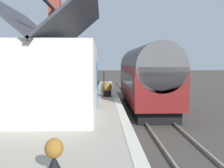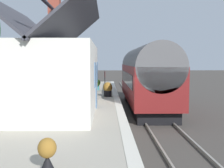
{
  "view_description": "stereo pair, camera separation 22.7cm",
  "coord_description": "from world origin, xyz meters",
  "px_view_note": "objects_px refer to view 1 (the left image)",
  "views": [
    {
      "loc": [
        -14.12,
        2.05,
        3.29
      ],
      "look_at": [
        1.11,
        1.5,
        1.98
      ],
      "focal_mm": 42.97,
      "sensor_mm": 36.0,
      "label": 1
    },
    {
      "loc": [
        -14.12,
        1.82,
        3.29
      ],
      "look_at": [
        1.11,
        1.5,
        1.98
      ],
      "focal_mm": 42.97,
      "sensor_mm": 36.0,
      "label": 2
    }
  ],
  "objects_px": {
    "bench_mid_platform": "(83,88)",
    "planter_edge_far": "(95,84)",
    "bench_near_building": "(89,81)",
    "planter_under_sign": "(107,89)",
    "planter_bench_right": "(54,155)",
    "station_sign_board": "(104,76)",
    "station_building": "(51,75)",
    "planter_edge_near": "(72,83)",
    "bench_platform_end": "(89,82)",
    "train": "(146,77)"
  },
  "relations": [
    {
      "from": "station_building",
      "to": "planter_edge_far",
      "type": "relative_size",
      "value": 8.09
    },
    {
      "from": "bench_near_building",
      "to": "planter_bench_right",
      "type": "bearing_deg",
      "value": -179.4
    },
    {
      "from": "train",
      "to": "station_sign_board",
      "type": "relative_size",
      "value": 6.68
    },
    {
      "from": "bench_mid_platform",
      "to": "planter_edge_far",
      "type": "distance_m",
      "value": 2.88
    },
    {
      "from": "planter_edge_far",
      "to": "planter_bench_right",
      "type": "distance_m",
      "value": 15.87
    },
    {
      "from": "station_building",
      "to": "bench_platform_end",
      "type": "distance_m",
      "value": 10.74
    },
    {
      "from": "planter_edge_near",
      "to": "planter_bench_right",
      "type": "bearing_deg",
      "value": -174.76
    },
    {
      "from": "bench_platform_end",
      "to": "planter_bench_right",
      "type": "bearing_deg",
      "value": -179.53
    },
    {
      "from": "bench_near_building",
      "to": "planter_under_sign",
      "type": "relative_size",
      "value": 1.5
    },
    {
      "from": "station_building",
      "to": "planter_under_sign",
      "type": "distance_m",
      "value": 5.79
    },
    {
      "from": "station_building",
      "to": "bench_platform_end",
      "type": "height_order",
      "value": "station_building"
    },
    {
      "from": "station_building",
      "to": "station_sign_board",
      "type": "distance_m",
      "value": 8.13
    },
    {
      "from": "train",
      "to": "bench_platform_end",
      "type": "xyz_separation_m",
      "value": [
        4.81,
        4.09,
        -0.76
      ]
    },
    {
      "from": "planter_edge_near",
      "to": "station_sign_board",
      "type": "relative_size",
      "value": 0.56
    },
    {
      "from": "bench_platform_end",
      "to": "bench_mid_platform",
      "type": "bearing_deg",
      "value": 177.36
    },
    {
      "from": "planter_under_sign",
      "to": "bench_mid_platform",
      "type": "bearing_deg",
      "value": 55.08
    },
    {
      "from": "planter_bench_right",
      "to": "bench_near_building",
      "type": "bearing_deg",
      "value": 0.6
    },
    {
      "from": "train",
      "to": "planter_edge_near",
      "type": "distance_m",
      "value": 7.4
    },
    {
      "from": "planter_bench_right",
      "to": "station_sign_board",
      "type": "xyz_separation_m",
      "value": [
        14.67,
        -1.11,
        0.8
      ]
    },
    {
      "from": "bench_mid_platform",
      "to": "planter_edge_far",
      "type": "height_order",
      "value": "planter_edge_far"
    },
    {
      "from": "station_building",
      "to": "bench_platform_end",
      "type": "bearing_deg",
      "value": -6.43
    },
    {
      "from": "train",
      "to": "bench_mid_platform",
      "type": "height_order",
      "value": "train"
    },
    {
      "from": "planter_edge_near",
      "to": "station_sign_board",
      "type": "height_order",
      "value": "station_sign_board"
    },
    {
      "from": "planter_edge_far",
      "to": "bench_near_building",
      "type": "bearing_deg",
      "value": 10.08
    },
    {
      "from": "bench_near_building",
      "to": "planter_under_sign",
      "type": "height_order",
      "value": "planter_under_sign"
    },
    {
      "from": "station_sign_board",
      "to": "bench_mid_platform",
      "type": "bearing_deg",
      "value": 137.21
    },
    {
      "from": "bench_platform_end",
      "to": "station_sign_board",
      "type": "relative_size",
      "value": 0.9
    },
    {
      "from": "bench_platform_end",
      "to": "planter_bench_right",
      "type": "height_order",
      "value": "bench_platform_end"
    },
    {
      "from": "planter_under_sign",
      "to": "planter_edge_near",
      "type": "distance_m",
      "value": 6.32
    },
    {
      "from": "bench_near_building",
      "to": "planter_under_sign",
      "type": "distance_m",
      "value": 7.68
    },
    {
      "from": "planter_edge_far",
      "to": "station_sign_board",
      "type": "xyz_separation_m",
      "value": [
        -1.2,
        -0.67,
        0.69
      ]
    },
    {
      "from": "train",
      "to": "planter_edge_far",
      "type": "distance_m",
      "value": 4.77
    },
    {
      "from": "planter_under_sign",
      "to": "planter_edge_far",
      "type": "relative_size",
      "value": 1.0
    },
    {
      "from": "bench_mid_platform",
      "to": "planter_edge_near",
      "type": "xyz_separation_m",
      "value": [
        4.44,
        1.26,
        -0.03
      ]
    },
    {
      "from": "bench_mid_platform",
      "to": "bench_near_building",
      "type": "bearing_deg",
      "value": -1.29
    },
    {
      "from": "bench_platform_end",
      "to": "planter_under_sign",
      "type": "bearing_deg",
      "value": -165.43
    },
    {
      "from": "station_building",
      "to": "bench_mid_platform",
      "type": "bearing_deg",
      "value": -9.13
    },
    {
      "from": "train",
      "to": "bench_platform_end",
      "type": "distance_m",
      "value": 6.36
    },
    {
      "from": "bench_near_building",
      "to": "planter_edge_near",
      "type": "bearing_deg",
      "value": 143.93
    },
    {
      "from": "planter_edge_far",
      "to": "planter_bench_right",
      "type": "relative_size",
      "value": 1.28
    },
    {
      "from": "bench_platform_end",
      "to": "planter_edge_far",
      "type": "relative_size",
      "value": 1.5
    },
    {
      "from": "planter_edge_near",
      "to": "train",
      "type": "bearing_deg",
      "value": -130.95
    },
    {
      "from": "bench_near_building",
      "to": "planter_edge_far",
      "type": "bearing_deg",
      "value": -169.92
    },
    {
      "from": "train",
      "to": "planter_bench_right",
      "type": "relative_size",
      "value": 14.23
    },
    {
      "from": "planter_edge_near",
      "to": "planter_edge_far",
      "type": "relative_size",
      "value": 0.93
    },
    {
      "from": "bench_mid_platform",
      "to": "planter_edge_near",
      "type": "relative_size",
      "value": 1.6
    },
    {
      "from": "station_building",
      "to": "station_sign_board",
      "type": "xyz_separation_m",
      "value": [
        7.74,
        -2.45,
        -0.49
      ]
    },
    {
      "from": "bench_near_building",
      "to": "station_building",
      "type": "bearing_deg",
      "value": 174.83
    },
    {
      "from": "planter_edge_far",
      "to": "station_sign_board",
      "type": "bearing_deg",
      "value": -150.64
    },
    {
      "from": "planter_bench_right",
      "to": "station_sign_board",
      "type": "distance_m",
      "value": 14.73
    }
  ]
}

